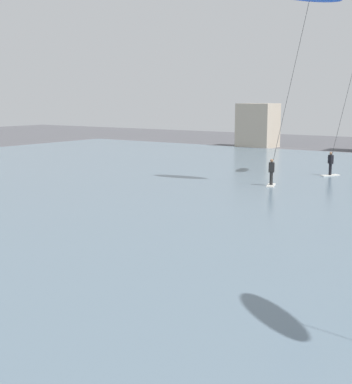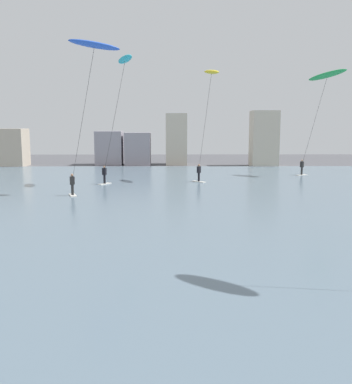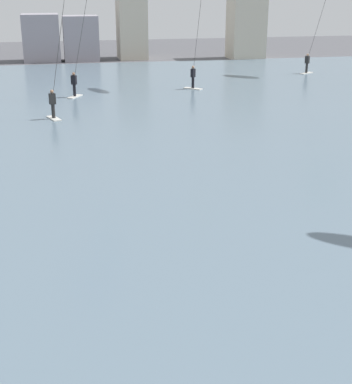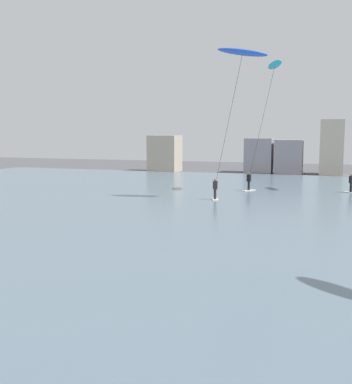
{
  "view_description": "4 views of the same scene",
  "coord_description": "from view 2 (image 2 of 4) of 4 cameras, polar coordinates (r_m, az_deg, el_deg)",
  "views": [
    {
      "loc": [
        8.46,
        2.13,
        5.38
      ],
      "look_at": [
        -0.79,
        15.35,
        2.62
      ],
      "focal_mm": 51.15,
      "sensor_mm": 36.0,
      "label": 1
    },
    {
      "loc": [
        1.62,
        0.08,
        5.34
      ],
      "look_at": [
        1.74,
        9.66,
        3.87
      ],
      "focal_mm": 41.15,
      "sensor_mm": 36.0,
      "label": 2
    },
    {
      "loc": [
        -5.39,
        0.1,
        7.34
      ],
      "look_at": [
        -2.66,
        13.24,
        2.41
      ],
      "focal_mm": 53.52,
      "sensor_mm": 36.0,
      "label": 3
    },
    {
      "loc": [
        2.91,
        -1.46,
        5.16
      ],
      "look_at": [
        -3.39,
        16.71,
        2.71
      ],
      "focal_mm": 43.26,
      "sensor_mm": 36.0,
      "label": 4
    }
  ],
  "objects": [
    {
      "name": "kitesurfer_cyan",
      "position": [
        38.97,
        -7.0,
        14.73
      ],
      "size": [
        3.53,
        2.77,
        11.1
      ],
      "color": "silver",
      "rests_on": "water_bay"
    },
    {
      "name": "kitesurfer_yellow",
      "position": [
        41.49,
        4.41,
        13.59
      ],
      "size": [
        2.66,
        3.03,
        10.38
      ],
      "color": "silver",
      "rests_on": "water_bay"
    },
    {
      "name": "far_shore_buildings",
      "position": [
        58.51,
        -3.79,
        6.28
      ],
      "size": [
        36.46,
        5.79,
        7.14
      ],
      "color": "#B7A893",
      "rests_on": "ground"
    },
    {
      "name": "kitesurfer_blue",
      "position": [
        33.69,
        -10.76,
        16.98
      ],
      "size": [
        4.21,
        1.99,
        11.43
      ],
      "color": "silver",
      "rests_on": "water_bay"
    },
    {
      "name": "kitesurfer_green",
      "position": [
        48.21,
        18.82,
        13.39
      ],
      "size": [
        4.7,
        3.19,
        10.93
      ],
      "color": "silver",
      "rests_on": "water_bay"
    },
    {
      "name": "water_bay",
      "position": [
        30.46,
        -3.72,
        -1.31
      ],
      "size": [
        84.0,
        52.0,
        0.1
      ],
      "primitive_type": "cube",
      "color": "slate",
      "rests_on": "ground"
    }
  ]
}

